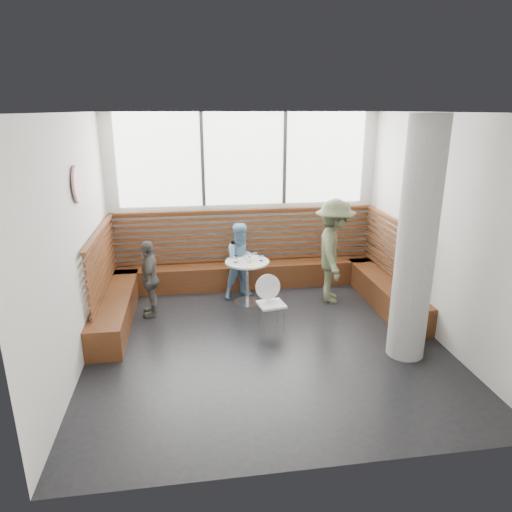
{
  "coord_description": "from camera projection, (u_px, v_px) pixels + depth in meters",
  "views": [
    {
      "loc": [
        -1.02,
        -5.86,
        3.24
      ],
      "look_at": [
        0.0,
        1.0,
        1.0
      ],
      "focal_mm": 32.0,
      "sensor_mm": 36.0,
      "label": 1
    }
  ],
  "objects": [
    {
      "name": "plate_near",
      "position": [
        237.0,
        259.0,
        7.84
      ],
      "size": [
        0.21,
        0.21,
        0.01
      ],
      "primitive_type": "cylinder",
      "color": "white",
      "rests_on": "cafe_table"
    },
    {
      "name": "room",
      "position": [
        267.0,
        236.0,
        6.17
      ],
      "size": [
        5.0,
        5.0,
        3.2
      ],
      "color": "silver",
      "rests_on": "ground"
    },
    {
      "name": "glass_left",
      "position": [
        236.0,
        259.0,
        7.67
      ],
      "size": [
        0.07,
        0.07,
        0.12
      ],
      "primitive_type": "cylinder",
      "color": "white",
      "rests_on": "cafe_table"
    },
    {
      "name": "child_left",
      "position": [
        150.0,
        278.0,
        7.36
      ],
      "size": [
        0.32,
        0.74,
        1.26
      ],
      "primitive_type": "imported",
      "rotation": [
        0.0,
        0.0,
        -1.56
      ],
      "color": "#57554F",
      "rests_on": "ground"
    },
    {
      "name": "adult_man",
      "position": [
        334.0,
        251.0,
        7.85
      ],
      "size": [
        0.96,
        1.31,
        1.81
      ],
      "primitive_type": "imported",
      "rotation": [
        0.0,
        0.0,
        1.3
      ],
      "color": "#525B3D",
      "rests_on": "ground"
    },
    {
      "name": "cafe_chair",
      "position": [
        271.0,
        298.0,
        6.97
      ],
      "size": [
        0.4,
        0.39,
        0.83
      ],
      "rotation": [
        0.0,
        0.0,
        0.17
      ],
      "color": "white",
      "rests_on": "ground"
    },
    {
      "name": "cafe_table",
      "position": [
        247.0,
        273.0,
        7.82
      ],
      "size": [
        0.75,
        0.75,
        0.77
      ],
      "color": "silver",
      "rests_on": "ground"
    },
    {
      "name": "glass_right",
      "position": [
        261.0,
        258.0,
        7.77
      ],
      "size": [
        0.07,
        0.07,
        0.11
      ],
      "primitive_type": "cylinder",
      "color": "white",
      "rests_on": "cafe_table"
    },
    {
      "name": "wall_art",
      "position": [
        78.0,
        184.0,
        5.98
      ],
      "size": [
        0.03,
        0.5,
        0.5
      ],
      "primitive_type": "cylinder",
      "rotation": [
        0.0,
        1.57,
        0.0
      ],
      "color": "white",
      "rests_on": "room"
    },
    {
      "name": "menu_card",
      "position": [
        252.0,
        264.0,
        7.6
      ],
      "size": [
        0.25,
        0.2,
        0.0
      ],
      "primitive_type": "cube",
      "rotation": [
        0.0,
        0.0,
        -0.26
      ],
      "color": "#A5C64C",
      "rests_on": "cafe_table"
    },
    {
      "name": "booth",
      "position": [
        250.0,
        274.0,
        8.2
      ],
      "size": [
        5.0,
        2.5,
        1.44
      ],
      "color": "#4B2712",
      "rests_on": "ground"
    },
    {
      "name": "child_back",
      "position": [
        242.0,
        261.0,
        8.05
      ],
      "size": [
        0.79,
        0.7,
        1.36
      ],
      "primitive_type": "imported",
      "rotation": [
        0.0,
        0.0,
        0.32
      ],
      "color": "#6D99BE",
      "rests_on": "ground"
    },
    {
      "name": "concrete_column",
      "position": [
        417.0,
        243.0,
        5.86
      ],
      "size": [
        0.5,
        0.5,
        3.2
      ],
      "primitive_type": "cylinder",
      "color": "gray",
      "rests_on": "ground"
    },
    {
      "name": "glass_mid",
      "position": [
        249.0,
        260.0,
        7.67
      ],
      "size": [
        0.07,
        0.07,
        0.1
      ],
      "primitive_type": "cylinder",
      "color": "white",
      "rests_on": "cafe_table"
    },
    {
      "name": "plate_far",
      "position": [
        250.0,
        258.0,
        7.88
      ],
      "size": [
        0.19,
        0.19,
        0.01
      ],
      "primitive_type": "cylinder",
      "color": "white",
      "rests_on": "cafe_table"
    }
  ]
}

